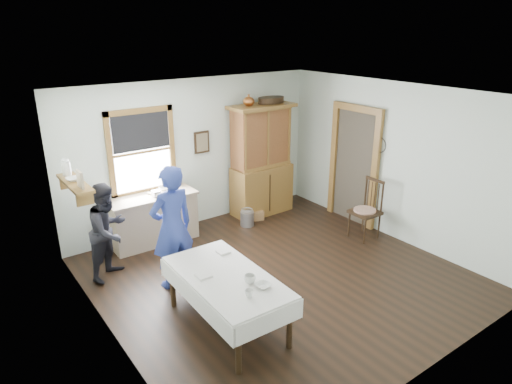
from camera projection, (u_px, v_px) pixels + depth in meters
room at (281, 192)px, 6.40m from camera, size 5.01×5.01×2.70m
window at (142, 147)px, 7.62m from camera, size 1.18×0.07×1.48m
doorway at (354, 162)px, 8.47m from camera, size 0.09×1.14×2.22m
wall_shelf at (74, 181)px, 6.18m from camera, size 0.24×1.00×0.44m
framed_picture at (202, 142)px, 8.28m from camera, size 0.30×0.04×0.40m
rug_beater at (380, 138)px, 7.86m from camera, size 0.01×0.27×0.27m
work_counter at (154, 219)px, 7.81m from camera, size 1.51×0.59×0.86m
china_hutch at (262, 160)px, 8.85m from camera, size 1.28×0.61×2.16m
dining_table at (227, 301)px, 5.64m from camera, size 0.98×1.81×0.71m
spindle_chair at (365, 209)px, 7.94m from camera, size 0.50×0.50×1.07m
pail at (247, 219)px, 8.56m from camera, size 0.34×0.34×0.28m
wicker_basket at (255, 215)px, 8.84m from camera, size 0.35×0.30×0.18m
woman_blue at (172, 232)px, 6.39m from camera, size 0.64×0.45×1.67m
figure_dark at (109, 234)px, 6.68m from camera, size 0.83×0.79×1.36m
table_cup_a at (250, 279)px, 5.34m from camera, size 0.15×0.15×0.11m
table_cup_b at (249, 293)px, 5.07m from camera, size 0.11×0.11×0.09m
table_bowl at (263, 285)px, 5.26m from camera, size 0.23×0.23×0.05m
counter_book at (153, 195)px, 7.65m from camera, size 0.27×0.30×0.02m
counter_bowl at (165, 189)px, 7.89m from camera, size 0.24×0.24×0.07m
shelf_bowl at (73, 179)px, 6.18m from camera, size 0.22×0.22×0.05m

